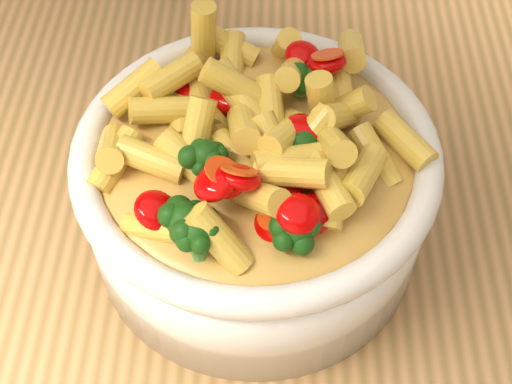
{
  "coord_description": "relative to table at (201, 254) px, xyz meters",
  "views": [
    {
      "loc": [
        0.06,
        -0.34,
        1.32
      ],
      "look_at": [
        0.05,
        -0.05,
        0.95
      ],
      "focal_mm": 50.0,
      "sensor_mm": 36.0,
      "label": 1
    }
  ],
  "objects": [
    {
      "name": "serving_bowl",
      "position": [
        0.05,
        -0.05,
        0.15
      ],
      "size": [
        0.23,
        0.23,
        0.1
      ],
      "color": "white",
      "rests_on": "table"
    },
    {
      "name": "pasta_salad",
      "position": [
        0.05,
        -0.05,
        0.21
      ],
      "size": [
        0.18,
        0.18,
        0.04
      ],
      "color": "#F8DC4E",
      "rests_on": "serving_bowl"
    },
    {
      "name": "table",
      "position": [
        0.0,
        0.0,
        0.0
      ],
      "size": [
        1.2,
        0.8,
        0.9
      ],
      "color": "#B4804D",
      "rests_on": "ground"
    }
  ]
}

